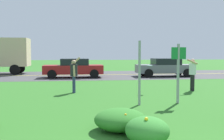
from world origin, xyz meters
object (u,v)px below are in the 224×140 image
object	(u,v)px
sign_post_near_path	(139,73)
person_catcher_white_shirt	(192,72)
frisbee_pale_blue	(150,66)
car_red_center_right	(74,68)
car_gray_center_left	(165,67)
sign_post_by_roadside	(178,67)
person_thrower_dark_shirt	(74,73)

from	to	relation	value
sign_post_near_path	person_catcher_white_shirt	bearing A→B (deg)	42.78
frisbee_pale_blue	car_red_center_right	bearing A→B (deg)	113.84
person_catcher_white_shirt	frisbee_pale_blue	bearing A→B (deg)	-175.57
person_catcher_white_shirt	car_gray_center_left	bearing A→B (deg)	80.65
frisbee_pale_blue	sign_post_near_path	bearing A→B (deg)	-112.00
car_red_center_right	sign_post_by_roadside	bearing A→B (deg)	-70.57
sign_post_by_roadside	car_gray_center_left	world-z (taller)	sign_post_by_roadside
person_thrower_dark_shirt	car_gray_center_left	bearing A→B (deg)	48.29
sign_post_by_roadside	frisbee_pale_blue	bearing A→B (deg)	95.53
frisbee_pale_blue	car_gray_center_left	bearing A→B (deg)	66.81
frisbee_pale_blue	person_thrower_dark_shirt	bearing A→B (deg)	175.14
sign_post_by_roadside	person_catcher_white_shirt	size ratio (longest dim) A/B	1.39
person_catcher_white_shirt	car_gray_center_left	xyz separation A→B (m)	(1.35, 8.19, -0.22)
sign_post_near_path	frisbee_pale_blue	world-z (taller)	sign_post_near_path
person_thrower_dark_shirt	person_catcher_white_shirt	size ratio (longest dim) A/B	1.06
frisbee_pale_blue	car_gray_center_left	distance (m)	9.11
person_thrower_dark_shirt	frisbee_pale_blue	size ratio (longest dim) A/B	6.39
person_catcher_white_shirt	frisbee_pale_blue	size ratio (longest dim) A/B	6.04
car_gray_center_left	sign_post_near_path	bearing A→B (deg)	-112.88
person_thrower_dark_shirt	person_catcher_white_shirt	distance (m)	5.83
sign_post_near_path	person_catcher_white_shirt	distance (m)	4.71
person_thrower_dark_shirt	car_gray_center_left	distance (m)	10.79
person_thrower_dark_shirt	frisbee_pale_blue	bearing A→B (deg)	-4.86
sign_post_near_path	frisbee_pale_blue	distance (m)	3.26
person_catcher_white_shirt	frisbee_pale_blue	distance (m)	2.26
person_catcher_white_shirt	frisbee_pale_blue	xyz separation A→B (m)	(-2.23, -0.17, 0.33)
sign_post_by_roadside	person_thrower_dark_shirt	distance (m)	5.06
sign_post_by_roadside	car_gray_center_left	distance (m)	11.76
sign_post_near_path	sign_post_by_roadside	distance (m)	1.52
car_gray_center_left	frisbee_pale_blue	bearing A→B (deg)	-113.19
sign_post_near_path	sign_post_by_roadside	size ratio (longest dim) A/B	1.05
frisbee_pale_blue	sign_post_by_roadside	bearing A→B (deg)	-84.47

